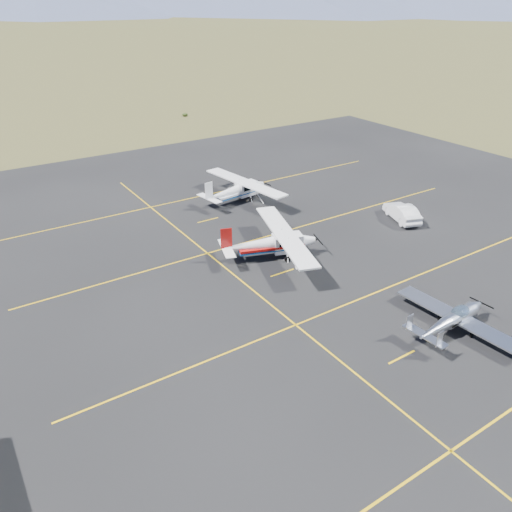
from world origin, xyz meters
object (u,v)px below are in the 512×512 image
object	(u,v)px
aircraft_low_wing	(453,319)
sedan	(402,212)
aircraft_cessna	(271,243)
aircraft_plain	(237,190)

from	to	relation	value
aircraft_low_wing	sedan	distance (m)	16.14
aircraft_low_wing	aircraft_cessna	xyz separation A→B (m)	(-3.55, 13.30, 0.38)
aircraft_low_wing	aircraft_plain	bearing A→B (deg)	85.85
aircraft_plain	aircraft_low_wing	bearing A→B (deg)	-98.54
aircraft_plain	aircraft_cessna	bearing A→B (deg)	-116.84
aircraft_cessna	aircraft_plain	distance (m)	11.66
aircraft_low_wing	aircraft_plain	xyz separation A→B (m)	(0.20, 24.34, 0.33)
aircraft_low_wing	aircraft_cessna	size ratio (longest dim) A/B	0.75
aircraft_plain	sedan	distance (m)	15.06
aircraft_low_wing	aircraft_plain	size ratio (longest dim) A/B	0.77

